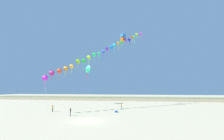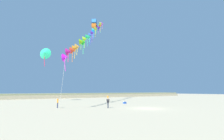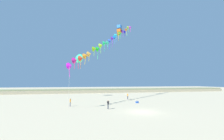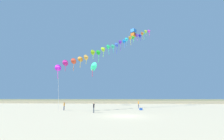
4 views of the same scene
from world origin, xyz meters
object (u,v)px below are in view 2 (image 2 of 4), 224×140
at_px(person_near_right, 108,98).
at_px(large_kite_low_lead, 45,53).
at_px(beach_cooler, 125,103).
at_px(person_near_left, 58,102).
at_px(large_kite_mid_trail, 94,24).
at_px(person_mid_center, 108,102).

relative_size(person_near_right, large_kite_low_lead, 0.34).
bearing_deg(beach_cooler, person_near_right, 87.87).
xyz_separation_m(person_near_right, beach_cooler, (-0.25, -6.76, -0.69)).
bearing_deg(large_kite_low_lead, person_near_right, -34.59).
xyz_separation_m(person_near_left, beach_cooler, (13.55, 1.53, -0.65)).
relative_size(person_near_right, large_kite_mid_trail, 0.72).
bearing_deg(large_kite_mid_trail, large_kite_low_lead, 172.83).
bearing_deg(beach_cooler, person_mid_center, -142.16).
distance_m(person_near_right, large_kite_low_lead, 18.50).
relative_size(large_kite_low_lead, large_kite_mid_trail, 2.11).
bearing_deg(person_near_right, beach_cooler, -92.13).
distance_m(person_near_right, person_mid_center, 14.68).
distance_m(person_mid_center, beach_cooler, 9.41).
xyz_separation_m(large_kite_low_lead, beach_cooler, (12.23, -15.37, -11.30)).
height_order(large_kite_mid_trail, beach_cooler, large_kite_mid_trail).
xyz_separation_m(person_near_left, large_kite_mid_trail, (13.64, 15.35, 20.16)).
relative_size(person_near_right, person_mid_center, 1.06).
height_order(person_near_left, person_near_right, person_near_right).
bearing_deg(person_near_left, person_mid_center, -34.56).
relative_size(person_near_left, large_kite_low_lead, 0.32).
bearing_deg(person_near_right, person_mid_center, -121.46).
bearing_deg(large_kite_mid_trail, person_mid_center, -110.97).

